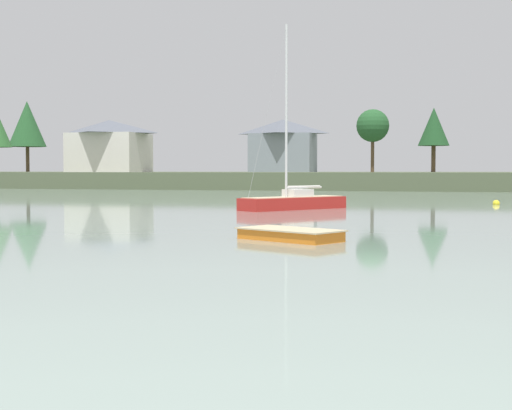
{
  "coord_description": "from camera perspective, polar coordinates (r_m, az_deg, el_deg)",
  "views": [
    {
      "loc": [
        9.53,
        -6.41,
        2.4
      ],
      "look_at": [
        -0.59,
        32.33,
        0.53
      ],
      "focal_mm": 52.21,
      "sensor_mm": 36.0,
      "label": 1
    }
  ],
  "objects": [
    {
      "name": "sailboat_red",
      "position": [
        45.71,
        2.89,
        -0.02
      ],
      "size": [
        5.82,
        7.13,
        11.71
      ],
      "color": "#B2231E",
      "rests_on": "ground"
    },
    {
      "name": "shore_tree_center_left",
      "position": [
        105.77,
        13.46,
        5.82
      ],
      "size": [
        4.28,
        4.28,
        8.88
      ],
      "color": "brown",
      "rests_on": "far_shore_bank"
    },
    {
      "name": "cottage_near_water",
      "position": [
        112.38,
        -11.17,
        4.51
      ],
      "size": [
        11.1,
        9.42,
        7.66
      ],
      "color": "silver",
      "rests_on": "far_shore_bank"
    },
    {
      "name": "far_shore_bank",
      "position": [
        107.17,
        9.54,
        1.93
      ],
      "size": [
        163.87,
        42.73,
        2.15
      ],
      "primitive_type": "cube",
      "color": "#4C563D",
      "rests_on": "ground"
    },
    {
      "name": "cottage_eastern",
      "position": [
        113.72,
        2.08,
        4.62
      ],
      "size": [
        10.17,
        7.03,
        7.99
      ],
      "color": "gray",
      "rests_on": "far_shore_bank"
    },
    {
      "name": "shore_tree_far_left",
      "position": [
        127.09,
        -17.13,
        5.95
      ],
      "size": [
        6.05,
        6.05,
        11.49
      ],
      "color": "brown",
      "rests_on": "far_shore_bank"
    },
    {
      "name": "mooring_buoy_yellow",
      "position": [
        54.53,
        17.93,
        0.12
      ],
      "size": [
        0.49,
        0.49,
        0.54
      ],
      "color": "yellow",
      "rests_on": "ground"
    },
    {
      "name": "shore_tree_center_right",
      "position": [
        97.23,
        8.93,
        6.0
      ],
      "size": [
        4.21,
        4.21,
        8.1
      ],
      "color": "brown",
      "rests_on": "far_shore_bank"
    },
    {
      "name": "dinghy_orange",
      "position": [
        25.54,
        2.63,
        -2.41
      ],
      "size": [
        4.04,
        3.28,
        0.55
      ],
      "color": "orange",
      "rests_on": "ground"
    }
  ]
}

